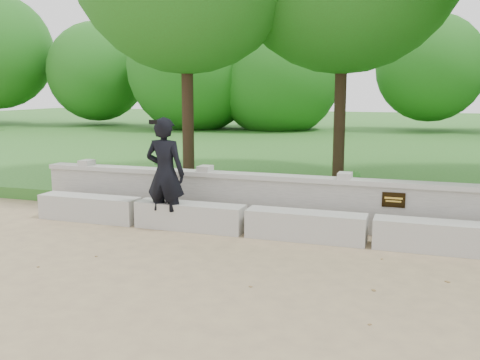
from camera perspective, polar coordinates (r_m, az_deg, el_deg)
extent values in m
plane|color=tan|center=(6.69, 12.13, -11.23)|extent=(80.00, 80.00, 0.00)
cube|color=#2A661E|center=(20.36, 16.76, 2.94)|extent=(40.00, 22.00, 0.25)
cube|color=beige|center=(10.13, -15.77, -2.89)|extent=(1.90, 0.45, 0.45)
cube|color=beige|center=(9.16, -5.36, -3.87)|extent=(1.90, 0.45, 0.45)
cube|color=beige|center=(8.57, 7.01, -4.87)|extent=(1.90, 0.45, 0.45)
cube|color=beige|center=(8.41, 20.53, -5.69)|extent=(1.90, 0.45, 0.45)
cube|color=beige|center=(9.07, 14.15, -3.08)|extent=(12.50, 0.25, 0.82)
cube|color=beige|center=(8.98, 14.27, -0.27)|extent=(12.50, 0.35, 0.08)
cube|color=black|center=(8.87, 16.06, -2.05)|extent=(0.36, 0.02, 0.24)
imported|color=black|center=(9.10, -7.99, 0.67)|extent=(0.70, 0.47, 1.91)
cube|color=black|center=(8.67, -9.26, 6.12)|extent=(0.14, 0.02, 0.07)
cylinder|color=#382619|center=(12.22, -5.62, 8.94)|extent=(0.27, 0.27, 3.94)
cylinder|color=#382619|center=(12.95, 10.66, 9.27)|extent=(0.28, 0.28, 4.12)
imported|color=#34802B|center=(12.32, -8.63, 1.19)|extent=(0.41, 0.39, 0.64)
imported|color=#34802B|center=(10.36, 11.98, -0.69)|extent=(0.39, 0.41, 0.58)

